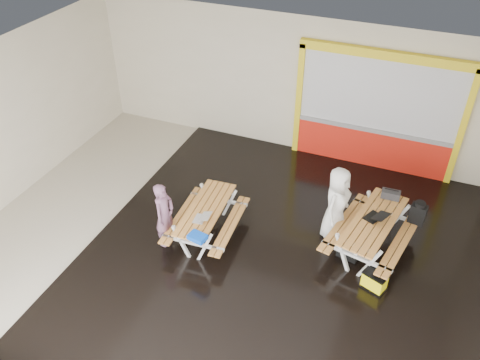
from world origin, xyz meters
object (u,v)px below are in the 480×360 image
at_px(dark_case, 349,253).
at_px(picnic_table_left, 206,215).
at_px(picnic_table_right, 373,227).
at_px(blue_pouch, 197,237).
at_px(toolbox, 391,194).
at_px(laptop_right, 376,217).
at_px(fluke_bag, 374,281).
at_px(laptop_left, 202,218).
at_px(person_left, 164,215).
at_px(person_right, 336,203).
at_px(backpack, 418,213).

bearing_deg(dark_case, picnic_table_left, -170.08).
relative_size(picnic_table_right, blue_pouch, 6.90).
bearing_deg(blue_pouch, toolbox, 38.89).
relative_size(laptop_right, toolbox, 1.39).
bearing_deg(toolbox, fluke_bag, -87.20).
height_order(laptop_left, fluke_bag, laptop_left).
distance_m(person_left, toolbox, 4.53).
distance_m(laptop_left, laptop_right, 3.34).
distance_m(picnic_table_right, toolbox, 0.87).
xyz_separation_m(laptop_left, laptop_right, (3.11, 1.21, 0.07)).
xyz_separation_m(picnic_table_left, picnic_table_right, (3.17, 0.83, 0.05)).
xyz_separation_m(picnic_table_left, toolbox, (3.34, 1.64, 0.32)).
bearing_deg(dark_case, person_left, -163.79).
bearing_deg(laptop_right, picnic_table_left, -164.75).
height_order(dark_case, fluke_bag, fluke_bag).
height_order(person_right, blue_pouch, person_right).
distance_m(laptop_left, dark_case, 2.96).
bearing_deg(laptop_left, picnic_table_right, 20.72).
height_order(person_left, person_right, person_right).
xyz_separation_m(laptop_left, blue_pouch, (0.16, -0.52, 0.00)).
bearing_deg(dark_case, blue_pouch, -152.39).
bearing_deg(blue_pouch, person_left, 158.66).
height_order(person_left, backpack, person_left).
xyz_separation_m(blue_pouch, fluke_bag, (3.19, 0.70, -0.57)).
height_order(laptop_left, backpack, backpack).
bearing_deg(picnic_table_right, person_left, -160.56).
distance_m(toolbox, dark_case, 1.47).
distance_m(picnic_table_left, toolbox, 3.74).
xyz_separation_m(picnic_table_right, laptop_left, (-3.09, -1.17, 0.17)).
xyz_separation_m(laptop_left, toolbox, (3.27, 1.98, 0.10)).
xyz_separation_m(laptop_right, fluke_bag, (0.25, -1.03, -0.64)).
relative_size(blue_pouch, toolbox, 0.88).
xyz_separation_m(laptop_right, blue_pouch, (-2.94, -1.73, -0.07)).
relative_size(blue_pouch, backpack, 0.63).
xyz_separation_m(person_left, toolbox, (3.99, 2.16, 0.11)).
distance_m(person_left, backpack, 4.98).
bearing_deg(laptop_right, blue_pouch, -149.55).
bearing_deg(person_left, laptop_left, -72.60).
xyz_separation_m(blue_pouch, toolbox, (3.10, 2.50, 0.10)).
height_order(person_right, backpack, person_right).
distance_m(picnic_table_right, dark_case, 0.68).
relative_size(backpack, dark_case, 1.27).
bearing_deg(laptop_left, person_right, 30.25).
bearing_deg(toolbox, laptop_right, -101.64).
relative_size(laptop_left, dark_case, 0.85).
height_order(picnic_table_left, laptop_left, laptop_left).
relative_size(picnic_table_right, fluke_bag, 4.53).
relative_size(toolbox, fluke_bag, 0.74).
height_order(laptop_left, dark_case, laptop_left).
xyz_separation_m(person_left, dark_case, (3.48, 1.01, -0.66)).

